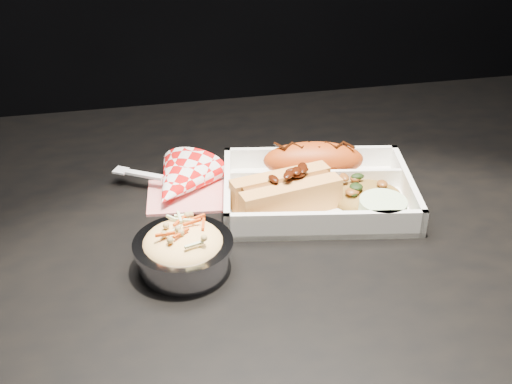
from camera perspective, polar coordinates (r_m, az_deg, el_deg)
dining_table at (r=0.90m, az=3.36°, el=-6.77°), size 1.20×0.80×0.75m
food_tray at (r=0.87m, az=5.45°, el=-0.20°), size 0.28×0.22×0.04m
fried_pastry at (r=0.91m, az=5.13°, el=2.85°), size 0.15×0.08×0.05m
hotdog at (r=0.83m, az=2.66°, el=0.12°), size 0.14×0.08×0.06m
fried_rice_mound at (r=0.86m, az=9.87°, el=0.22°), size 0.11×0.09×0.03m
cupcake_liner at (r=0.82m, az=11.17°, el=-1.62°), size 0.06×0.06×0.03m
foil_coleslaw_cup at (r=0.74m, az=-6.47°, el=-5.03°), size 0.11×0.11×0.06m
napkin_fork at (r=0.88m, az=-6.82°, el=0.77°), size 0.16×0.15×0.10m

